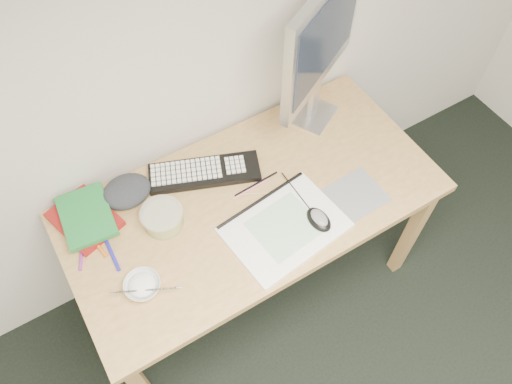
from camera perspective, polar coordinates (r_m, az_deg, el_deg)
desk at (r=1.93m, az=-0.42°, el=-2.13°), size 1.40×0.70×0.75m
mousepad at (r=1.90m, az=11.38°, el=-0.29°), size 0.20×0.19×0.00m
sketchpad at (r=1.79m, az=3.32°, el=-4.06°), size 0.44×0.34×0.01m
keyboard at (r=1.92m, az=-5.90°, el=2.23°), size 0.44×0.28×0.02m
monitor at (r=1.86m, az=7.53°, el=16.75°), size 0.48×0.29×0.62m
mouse at (r=1.79m, az=7.23°, el=-2.95°), size 0.07×0.12×0.04m
rice_bowl at (r=1.72m, az=-12.82°, el=-10.41°), size 0.12×0.12×0.04m
chopsticks at (r=1.68m, az=-12.42°, el=-10.89°), size 0.20×0.11×0.02m
fruit_tub at (r=1.80m, az=-10.62°, el=-2.94°), size 0.20×0.20×0.07m
book_red at (r=1.90m, az=-18.99°, el=-2.97°), size 0.24×0.28×0.02m
book_green at (r=1.88m, az=-18.82°, el=-2.61°), size 0.19×0.25×0.02m
cloth_lump at (r=1.90m, az=-14.56°, el=0.07°), size 0.17×0.15×0.06m
pencil_pink at (r=1.88m, az=-0.62°, el=0.35°), size 0.17×0.02×0.01m
pencil_tan at (r=1.87m, az=1.38°, el=-0.09°), size 0.18×0.09×0.01m
pencil_black at (r=1.89m, az=0.03°, el=0.95°), size 0.19×0.02×0.01m
marker_blue at (r=1.81m, az=-16.14°, el=-6.81°), size 0.02×0.14×0.01m
marker_orange at (r=1.84m, az=-17.80°, el=-5.62°), size 0.04×0.14×0.01m
marker_purple at (r=1.84m, az=-19.34°, el=-6.80°), size 0.06×0.11×0.01m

